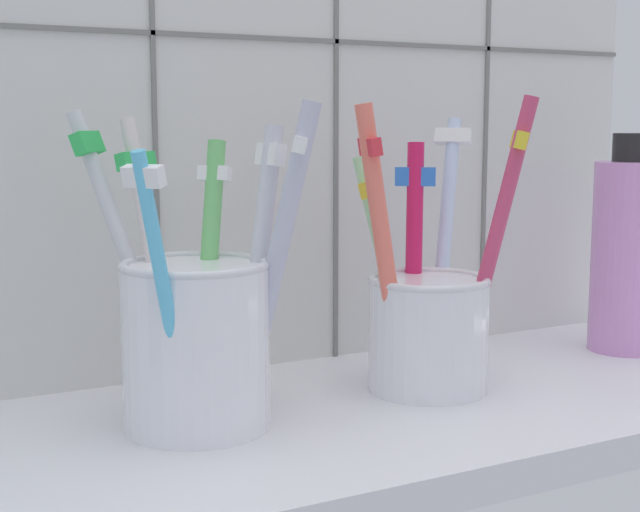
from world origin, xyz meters
TOP-DOWN VIEW (x-y plane):
  - counter_slab at (0.00, 0.00)cm, footprint 64.00×22.00cm
  - tile_wall_back at (0.00, 12.00)cm, footprint 64.00×2.20cm
  - toothbrush_cup_left at (-7.43, 1.17)cm, footprint 11.74×10.57cm
  - toothbrush_cup_right at (7.60, 1.31)cm, footprint 11.71×9.86cm
  - soap_bottle at (25.98, 2.83)cm, footprint 5.17×5.17cm

SIDE VIEW (x-z plane):
  - counter_slab at x=0.00cm, z-range 0.00..2.00cm
  - toothbrush_cup_right at x=7.60cm, z-range -2.43..15.60cm
  - toothbrush_cup_left at x=-7.43cm, z-range -1.53..16.07cm
  - soap_bottle at x=25.98cm, z-range 1.33..16.99cm
  - tile_wall_back at x=0.00cm, z-range 0.00..45.00cm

